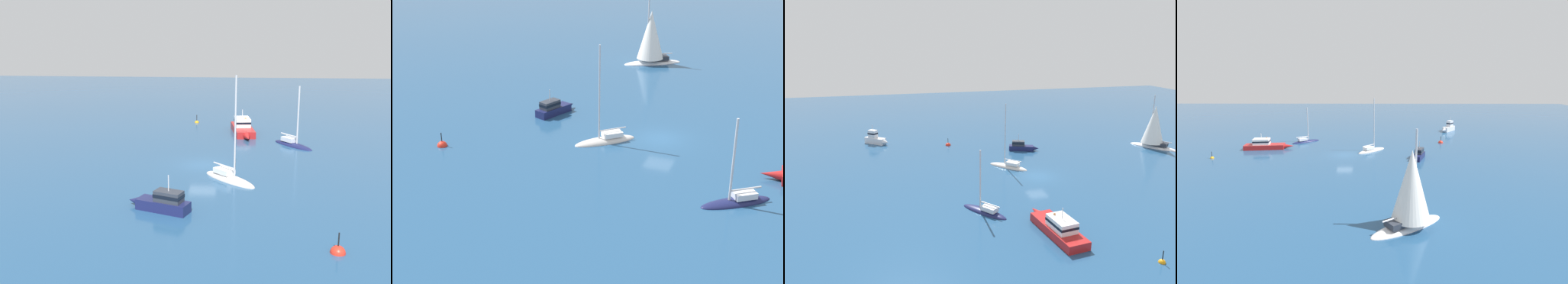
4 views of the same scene
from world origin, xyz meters
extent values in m
plane|color=navy|center=(0.00, 0.00, 0.00)|extent=(160.00, 160.00, 0.00)
cone|color=#B21E1E|center=(-4.44, -10.08, 0.40)|extent=(0.98, 1.74, 0.80)
ellipsoid|color=silver|center=(-2.54, 4.32, 0.00)|extent=(5.01, 5.15, 0.89)
cube|color=white|center=(-2.07, 3.82, 0.65)|extent=(1.93, 1.95, 0.42)
cylinder|color=silver|center=(-2.93, 4.73, 4.63)|extent=(0.14, 0.14, 8.37)
cylinder|color=silver|center=(-2.05, 3.80, 1.11)|extent=(1.85, 1.94, 0.12)
cube|color=#191E4C|center=(2.04, 11.54, 0.38)|extent=(3.99, 2.55, 0.76)
cone|color=#191E4C|center=(4.20, 10.71, 0.38)|extent=(1.15, 1.05, 0.76)
cube|color=#2D333D|center=(1.61, 11.70, 1.14)|extent=(2.17, 1.65, 0.77)
cube|color=black|center=(1.61, 11.70, 1.18)|extent=(2.22, 1.70, 0.24)
cylinder|color=silver|center=(1.61, 11.70, 2.09)|extent=(0.08, 0.08, 1.13)
ellipsoid|color=white|center=(23.64, 7.67, 0.00)|extent=(5.80, 7.33, 0.86)
cube|color=#2D333D|center=(24.14, 6.93, 0.69)|extent=(2.39, 2.63, 0.53)
cylinder|color=silver|center=(23.23, 8.30, 4.48)|extent=(0.18, 0.18, 8.11)
cylinder|color=silver|center=(24.17, 6.89, 1.21)|extent=(1.99, 2.88, 0.14)
cone|color=white|center=(23.45, 7.96, 3.77)|extent=(4.68, 4.68, 6.08)
ellipsoid|color=#191E4C|center=(-9.30, -8.19, 0.00)|extent=(4.37, 5.12, 0.72)
cube|color=silver|center=(-8.91, -8.70, 0.59)|extent=(1.74, 1.87, 0.45)
cylinder|color=silver|center=(-9.63, -7.76, 3.44)|extent=(0.18, 0.18, 6.16)
cylinder|color=silver|center=(-8.89, -8.72, 1.06)|extent=(1.59, 2.02, 0.14)
sphere|color=red|center=(-8.78, 17.15, 0.00)|extent=(0.89, 0.89, 0.89)
cylinder|color=black|center=(-8.78, 17.15, 0.84)|extent=(0.08, 0.08, 0.80)
camera|label=1|loc=(-2.64, 42.56, 12.48)|focal=43.87mm
camera|label=2|loc=(-46.43, -12.03, 20.33)|focal=52.90mm
camera|label=3|loc=(-18.26, -41.42, 17.06)|focal=33.93mm
camera|label=4|loc=(48.38, 4.88, 13.16)|focal=28.84mm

